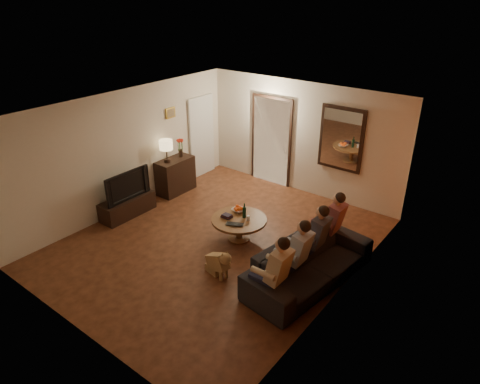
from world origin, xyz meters
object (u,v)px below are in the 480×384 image
Objects in this scene: sofa at (310,263)px; table_lamp at (166,151)px; bowl at (239,210)px; wine_bottle at (244,210)px; person_b at (296,257)px; person_d at (330,226)px; dog at (218,261)px; person_a at (275,276)px; tv at (125,184)px; tv_stand at (128,206)px; coffee_table at (239,229)px; dresser at (175,176)px; laptop at (234,226)px; person_c at (314,241)px.

table_lamp is at bearing 86.17° from sofa.
bowl is (2.31, -0.33, -0.61)m from table_lamp.
wine_bottle is at bearing 83.38° from sofa.
person_b is 1.00× the size of person_d.
dog is at bearing -73.58° from wine_bottle.
dog is at bearing 175.02° from person_a.
bowl is (-1.91, 0.56, 0.13)m from sofa.
tv is (0.00, -1.23, -0.38)m from table_lamp.
coffee_table reaches higher than tv_stand.
bowl is (-0.59, 1.35, 0.20)m from dog.
dresser is at bearing 154.05° from person_a.
table_lamp is 0.96× the size of dog.
tv_stand is at bearing 0.00° from tv.
table_lamp is 1.64× the size of laptop.
dresser is 1.72× the size of table_lamp.
tv is 2.63m from coffee_table.
person_a is 1.00× the size of person_d.
tv_stand is at bearing -90.00° from dresser.
dresser is 0.76× the size of tv_stand.
sofa is at bearing 43.12° from dog.
person_c and person_d have the same top height.
person_a is 2.08m from coffee_table.
person_b is (4.12, 0.05, 0.40)m from tv_stand.
coffee_table is (2.49, 0.69, 0.02)m from tv_stand.
table_lamp reaches higher than dog.
sofa is 2.01× the size of person_b.
sofa is at bearing -11.85° from table_lamp.
coffee_table is 3.43× the size of wine_bottle.
dog is at bearing -33.17° from dresser.
person_a is 0.60m from person_b.
person_b is 1.79m from coffee_table.
dog is (2.91, -0.45, 0.08)m from tv_stand.
person_d is 1.75m from laptop.
person_b is 1.13× the size of coffee_table.
tv is at bearing -158.63° from bowl.
dresser is 4.13m from person_d.
person_b and person_c have the same top height.
person_d is (0.00, 1.20, 0.00)m from person_b.
sofa is (4.22, 0.35, 0.15)m from tv_stand.
table_lamp is 4.19m from person_c.
bowl is at bearing 171.87° from person_c.
dresser is 4.36m from person_b.
sofa is 7.79× the size of wine_bottle.
person_b is 3.87× the size of wine_bottle.
table_lamp is at bearing 0.00° from tv.
person_a is (-0.10, -0.90, 0.25)m from sofa.
table_lamp is 4.38m from sofa.
table_lamp reaches higher than wine_bottle.
sofa is 1.99m from bowl.
tv_stand is at bearing -162.84° from wine_bottle.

